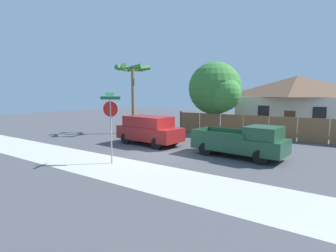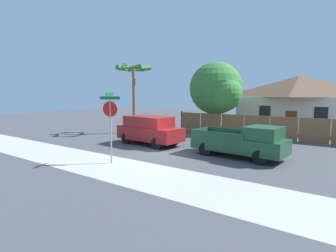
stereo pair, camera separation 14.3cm
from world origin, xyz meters
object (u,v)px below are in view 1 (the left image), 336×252
Objects in this scene: palm_tree at (133,74)px; stop_sign at (111,115)px; house at (296,102)px; orange_pickup at (242,142)px; oak_tree at (217,89)px; red_suv at (149,129)px.

stop_sign is at bearing -53.96° from palm_tree.
orange_pickup is (-0.43, -13.86, -1.82)m from house.
oak_tree reaches higher than red_suv.
oak_tree reaches higher than palm_tree.
stop_sign is at bearing -89.34° from oak_tree.
red_suv is 5.33m from stop_sign.
house is 3.08× the size of stop_sign.
palm_tree is 10.63m from stop_sign.
house reaches higher than red_suv.
house is 19.50m from stop_sign.
oak_tree is 9.78m from orange_pickup.
house is 8.27m from oak_tree.
red_suv is at bearing -175.19° from orange_pickup.
palm_tree reaches higher than house.
house is at bearing 68.48° from red_suv.
stop_sign is (1.55, -4.91, 1.37)m from red_suv.
red_suv is at bearing -37.12° from palm_tree.
red_suv is at bearing -100.24° from oak_tree.
stop_sign is (6.05, -8.31, -2.73)m from palm_tree.
oak_tree is 1.31× the size of red_suv.
house reaches higher than stop_sign.
palm_tree is 1.24× the size of red_suv.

